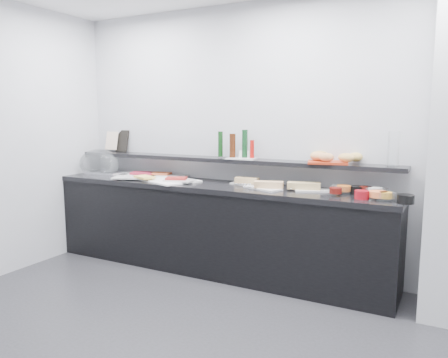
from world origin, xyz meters
The scene contains 53 objects.
back_wall centered at (0.00, 2.00, 1.35)m, with size 5.00×0.02×2.70m, color #B9BBC1.
buffet_cabinet centered at (-0.70, 1.70, 0.42)m, with size 3.60×0.60×0.85m, color black.
counter_top centered at (-0.70, 1.70, 0.88)m, with size 3.62×0.62×0.05m, color black.
wall_shelf centered at (-0.70, 1.88, 1.13)m, with size 3.60×0.25×0.04m, color black.
cloche_base centered at (-2.14, 1.73, 0.92)m, with size 0.44×0.29×0.04m, color silver.
cloche_dome centered at (-2.24, 1.72, 1.03)m, with size 0.50×0.33×0.34m, color white.
linen_runner centered at (-1.38, 1.72, 0.91)m, with size 0.94×0.44×0.01m, color white.
platter_meat_a centered at (-1.79, 1.86, 0.92)m, with size 0.27×0.18×0.01m, color silver.
food_meat_a centered at (-1.66, 1.78, 0.94)m, with size 0.25×0.16×0.02m, color maroon.
platter_salmon centered at (-1.31, 1.86, 0.92)m, with size 0.32×0.22×0.01m, color silver.
food_salmon centered at (-1.47, 1.86, 0.94)m, with size 0.22×0.14×0.02m, color #CE522A.
platter_cheese centered at (-1.65, 1.55, 0.92)m, with size 0.34×0.23×0.01m, color silver.
food_cheese centered at (-1.44, 1.54, 0.94)m, with size 0.22×0.14×0.02m, color #F3C85E.
platter_meat_b centered at (-1.05, 1.61, 0.92)m, with size 0.29×0.19×0.01m, color silver.
food_meat_b centered at (-1.09, 1.62, 0.94)m, with size 0.21×0.13×0.02m, color maroon.
sandwich_plate_left centered at (-0.39, 1.82, 0.91)m, with size 0.32×0.14×0.01m, color silver.
sandwich_food_left centered at (-0.38, 1.80, 0.94)m, with size 0.23×0.09×0.06m, color #DBB073.
tongs_left centered at (-0.38, 1.73, 0.92)m, with size 0.01×0.01×0.16m, color silver.
sandwich_plate_mid centered at (-0.15, 1.65, 0.91)m, with size 0.38×0.16×0.01m, color silver.
sandwich_food_mid centered at (-0.09, 1.66, 0.94)m, with size 0.27×0.10×0.06m, color tan.
tongs_mid centered at (-0.25, 1.62, 0.92)m, with size 0.01×0.01×0.16m, color #B0B2B7.
sandwich_plate_right centered at (0.33, 1.77, 0.91)m, with size 0.37×0.16×0.01m, color silver.
sandwich_food_right centered at (0.22, 1.75, 0.94)m, with size 0.30×0.11×0.06m, color tan.
tongs_right centered at (0.18, 1.70, 0.92)m, with size 0.01×0.01×0.16m, color silver.
bowl_glass_fruit centered at (0.56, 1.76, 0.94)m, with size 0.17×0.17×0.07m, color white.
fill_glass_fruit centered at (0.58, 1.76, 0.95)m, with size 0.12×0.12×0.05m, color orange.
bowl_black_jam centered at (0.70, 1.79, 0.94)m, with size 0.12×0.12×0.07m, color black.
fill_black_jam centered at (0.77, 1.80, 0.95)m, with size 0.11×0.11×0.05m, color #4E100B.
bowl_glass_cream centered at (0.85, 1.78, 0.94)m, with size 0.20×0.20×0.07m, color silver.
fill_glass_cream centered at (0.84, 1.80, 0.95)m, with size 0.13×0.13×0.05m, color white.
bowl_red_jam centered at (0.77, 1.58, 0.94)m, with size 0.12×0.12×0.07m, color maroon.
fill_red_jam centered at (0.55, 1.61, 0.95)m, with size 0.10×0.10×0.05m, color #520F0B.
bowl_glass_salmon centered at (0.96, 1.60, 0.94)m, with size 0.17×0.17×0.07m, color white.
fill_glass_salmon centered at (0.90, 1.60, 0.95)m, with size 0.14×0.14×0.05m, color orange.
bowl_black_fruit centered at (1.11, 1.55, 0.94)m, with size 0.13×0.13×0.07m, color black.
fill_black_fruit centered at (0.96, 1.58, 0.95)m, with size 0.10×0.10×0.05m, color orange.
framed_print centered at (-2.11, 1.98, 1.28)m, with size 0.19×0.02×0.26m, color black.
print_art centered at (-2.27, 1.97, 1.28)m, with size 0.19×0.00×0.22m, color beige.
condiment_tray centered at (-0.46, 1.84, 1.16)m, with size 0.29×0.18×0.01m, color silver.
bottle_green_a centered at (-0.71, 1.87, 1.29)m, with size 0.05×0.05×0.26m, color #0E3511.
bottle_brown centered at (-0.57, 1.85, 1.28)m, with size 0.06×0.06×0.24m, color #3E1B0B.
bottle_green_b centered at (-0.46, 1.91, 1.30)m, with size 0.06×0.06×0.28m, color #0F3719.
bottle_hot centered at (-0.36, 1.88, 1.25)m, with size 0.04×0.04×0.18m, color #A00F0B.
shaker_salt centered at (-0.49, 1.88, 1.20)m, with size 0.03×0.03×0.07m, color white.
shaker_pepper centered at (-0.41, 1.91, 1.20)m, with size 0.04×0.04×0.07m, color silver.
bread_tray centered at (0.41, 1.85, 1.16)m, with size 0.35×0.25×0.02m, color #A22B11.
bread_roll_nw centered at (0.28, 1.91, 1.21)m, with size 0.13×0.08×0.08m, color #AD8342.
bread_roll_n centered at (0.30, 1.99, 1.21)m, with size 0.16×0.10×0.08m, color #AD8442.
bread_roll_ne centered at (0.64, 1.96, 1.21)m, with size 0.12×0.08×0.08m, color gold.
bread_roll_s centered at (0.41, 1.80, 1.21)m, with size 0.14×0.09×0.08m, color #C8834C.
bread_roll_midw centered at (0.32, 1.87, 1.21)m, with size 0.16×0.10×0.08m, color tan.
bread_roll_mide centered at (0.57, 1.85, 1.21)m, with size 0.15×0.10×0.08m, color tan.
carafe centered at (0.96, 1.86, 1.30)m, with size 0.10×0.10×0.30m, color white.
Camera 1 is at (1.42, -2.09, 1.59)m, focal length 35.00 mm.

